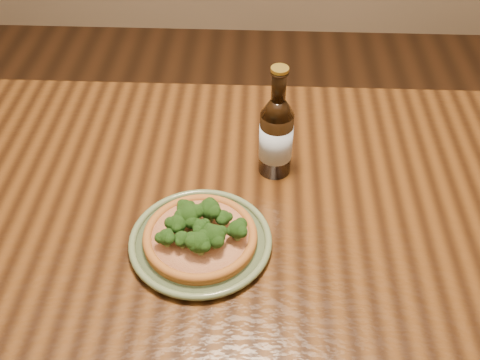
{
  "coord_description": "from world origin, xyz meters",
  "views": [
    {
      "loc": [
        0.19,
        -0.71,
        1.59
      ],
      "look_at": [
        0.15,
        0.11,
        0.82
      ],
      "focal_mm": 42.0,
      "sensor_mm": 36.0,
      "label": 1
    }
  ],
  "objects_px": {
    "table": "(171,234)",
    "plate": "(201,241)",
    "beer_bottle": "(276,135)",
    "pizza": "(200,234)"
  },
  "relations": [
    {
      "from": "pizza",
      "to": "beer_bottle",
      "type": "bearing_deg",
      "value": 57.64
    },
    {
      "from": "pizza",
      "to": "beer_bottle",
      "type": "xyz_separation_m",
      "value": [
        0.14,
        0.22,
        0.07
      ]
    },
    {
      "from": "plate",
      "to": "beer_bottle",
      "type": "distance_m",
      "value": 0.28
    },
    {
      "from": "plate",
      "to": "pizza",
      "type": "height_order",
      "value": "pizza"
    },
    {
      "from": "plate",
      "to": "pizza",
      "type": "bearing_deg",
      "value": -65.65
    },
    {
      "from": "table",
      "to": "plate",
      "type": "height_order",
      "value": "plate"
    },
    {
      "from": "table",
      "to": "beer_bottle",
      "type": "bearing_deg",
      "value": 27.96
    },
    {
      "from": "pizza",
      "to": "plate",
      "type": "bearing_deg",
      "value": 114.35
    },
    {
      "from": "table",
      "to": "plate",
      "type": "distance_m",
      "value": 0.17
    },
    {
      "from": "beer_bottle",
      "to": "plate",
      "type": "bearing_deg",
      "value": -132.06
    }
  ]
}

